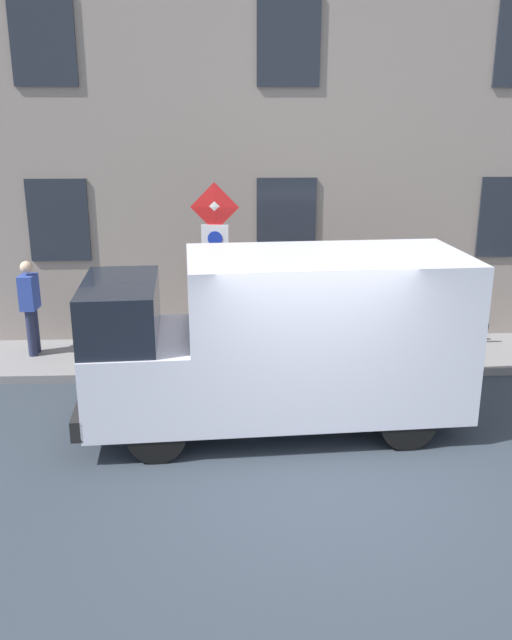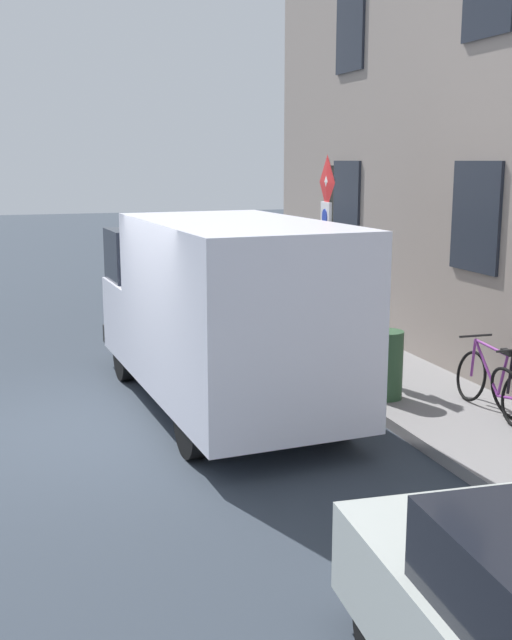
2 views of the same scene
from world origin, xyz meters
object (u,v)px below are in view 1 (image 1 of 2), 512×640
at_px(pedestrian, 30,305).
at_px(litter_bin, 315,339).
at_px(bicycle_black, 402,325).
at_px(delivery_van, 283,337).
at_px(bicycle_purple, 359,326).
at_px(bicycle_red, 443,325).
at_px(sign_post_stacked, 215,251).

bearing_deg(pedestrian, litter_bin, 174.82).
height_order(bicycle_black, pedestrian, pedestrian).
distance_m(delivery_van, bicycle_black, 4.00).
bearing_deg(bicycle_purple, pedestrian, 5.09).
relative_size(delivery_van, bicycle_red, 3.17).
bearing_deg(bicycle_purple, bicycle_red, -177.10).
distance_m(sign_post_stacked, bicycle_purple, 3.32).
height_order(delivery_van, bicycle_black, delivery_van).
height_order(sign_post_stacked, delivery_van, sign_post_stacked).
bearing_deg(litter_bin, delivery_van, 160.34).
bearing_deg(bicycle_black, delivery_van, 50.62).
bearing_deg(delivery_van, pedestrian, -36.68).
height_order(delivery_van, pedestrian, delivery_van).
height_order(bicycle_red, pedestrian, pedestrian).
xyz_separation_m(bicycle_purple, litter_bin, (-0.97, 0.97, 0.08)).
distance_m(sign_post_stacked, delivery_van, 2.29).
bearing_deg(pedestrian, sign_post_stacked, 168.46).
bearing_deg(pedestrian, bicycle_purple, -174.56).
relative_size(pedestrian, litter_bin, 1.91).
bearing_deg(pedestrian, delivery_van, 150.19).
xyz_separation_m(bicycle_red, bicycle_purple, (0.00, 1.60, 0.00)).
height_order(bicycle_black, bicycle_purple, same).
bearing_deg(bicycle_red, sign_post_stacked, 17.45).
xyz_separation_m(bicycle_black, bicycle_purple, (0.00, 0.80, 0.00)).
xyz_separation_m(bicycle_purple, pedestrian, (-0.23, 5.98, 0.56)).
relative_size(delivery_van, bicycle_purple, 3.17).
relative_size(sign_post_stacked, bicycle_black, 1.77).
relative_size(bicycle_black, bicycle_purple, 1.00).
bearing_deg(litter_bin, bicycle_black, -61.30).
xyz_separation_m(sign_post_stacked, bicycle_purple, (1.11, -2.65, -1.67)).
height_order(bicycle_red, bicycle_purple, same).
height_order(delivery_van, bicycle_purple, delivery_van).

